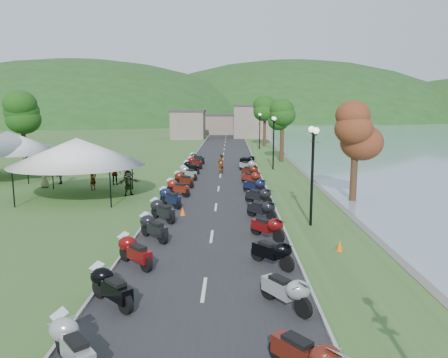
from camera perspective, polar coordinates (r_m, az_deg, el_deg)
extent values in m
cube|color=#28282A|center=(44.18, -0.30, 1.64)|extent=(7.00, 120.00, 0.02)
cube|color=gray|center=(88.87, -1.02, 7.22)|extent=(18.00, 16.00, 5.00)
imported|color=slate|center=(33.36, -16.68, -1.37)|extent=(0.65, 0.73, 1.65)
imported|color=slate|center=(38.29, -12.71, 0.16)|extent=(0.90, 0.58, 1.74)
imported|color=slate|center=(36.75, -20.64, -0.60)|extent=(0.68, 1.26, 1.84)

